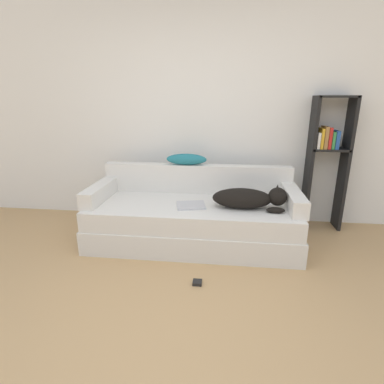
{
  "coord_description": "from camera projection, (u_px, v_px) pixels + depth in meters",
  "views": [
    {
      "loc": [
        0.32,
        -1.4,
        1.5
      ],
      "look_at": [
        -0.02,
        1.47,
        0.6
      ],
      "focal_mm": 28.0,
      "sensor_mm": 36.0,
      "label": 1
    }
  ],
  "objects": [
    {
      "name": "ground_plane",
      "position": [
        167.0,
        358.0,
        1.81
      ],
      "size": [
        20.0,
        20.0,
        0.0
      ],
      "primitive_type": "plane",
      "color": "tan"
    },
    {
      "name": "wall_back",
      "position": [
        202.0,
        112.0,
        3.62
      ],
      "size": [
        7.47,
        0.06,
        2.7
      ],
      "color": "white",
      "rests_on": "ground_plane"
    },
    {
      "name": "couch",
      "position": [
        193.0,
        223.0,
        3.23
      ],
      "size": [
        2.18,
        0.92,
        0.45
      ],
      "color": "silver",
      "rests_on": "ground_plane"
    },
    {
      "name": "couch_backrest",
      "position": [
        197.0,
        179.0,
        3.48
      ],
      "size": [
        2.14,
        0.15,
        0.33
      ],
      "color": "silver",
      "rests_on": "couch"
    },
    {
      "name": "couch_arm_left",
      "position": [
        100.0,
        192.0,
        3.24
      ],
      "size": [
        0.15,
        0.73,
        0.17
      ],
      "color": "silver",
      "rests_on": "couch"
    },
    {
      "name": "couch_arm_right",
      "position": [
        293.0,
        199.0,
        3.01
      ],
      "size": [
        0.15,
        0.73,
        0.17
      ],
      "color": "silver",
      "rests_on": "couch"
    },
    {
      "name": "dog",
      "position": [
        249.0,
        198.0,
        2.97
      ],
      "size": [
        0.73,
        0.26,
        0.24
      ],
      "color": "black",
      "rests_on": "couch"
    },
    {
      "name": "laptop",
      "position": [
        191.0,
        205.0,
        3.06
      ],
      "size": [
        0.33,
        0.3,
        0.02
      ],
      "rotation": [
        0.0,
        0.0,
        0.21
      ],
      "color": "#B7B7BC",
      "rests_on": "couch"
    },
    {
      "name": "throw_pillow",
      "position": [
        186.0,
        159.0,
        3.42
      ],
      "size": [
        0.46,
        0.14,
        0.13
      ],
      "color": "teal",
      "rests_on": "couch_backrest"
    },
    {
      "name": "bookshelf",
      "position": [
        327.0,
        155.0,
        3.42
      ],
      "size": [
        0.43,
        0.26,
        1.53
      ],
      "color": "black",
      "rests_on": "ground_plane"
    },
    {
      "name": "power_adapter",
      "position": [
        197.0,
        282.0,
        2.53
      ],
      "size": [
        0.08,
        0.08,
        0.03
      ],
      "color": "black",
      "rests_on": "ground_plane"
    }
  ]
}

